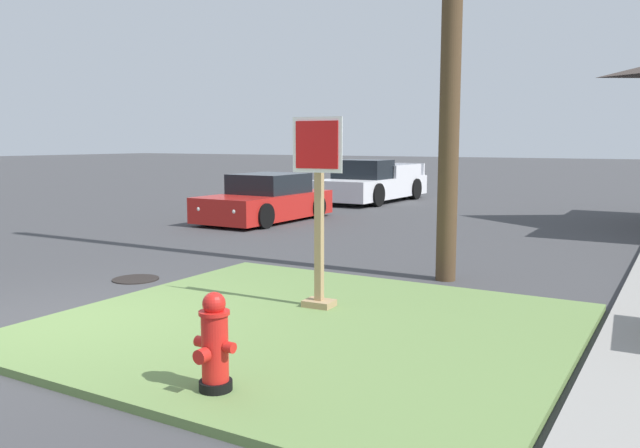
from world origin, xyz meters
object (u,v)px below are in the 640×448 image
stop_sign (319,218)px  parked_sedan_red (266,201)px  manhole_cover (136,279)px  fire_hydrant (215,345)px  pickup_truck_white (371,184)px

stop_sign → parked_sedan_red: 9.41m
manhole_cover → parked_sedan_red: 7.51m
fire_hydrant → parked_sedan_red: parked_sedan_red is taller
stop_sign → parked_sedan_red: size_ratio=0.57×
stop_sign → manhole_cover: bearing=175.8°
manhole_cover → fire_hydrant: bearing=-36.6°
fire_hydrant → parked_sedan_red: bearing=123.0°
stop_sign → parked_sedan_red: bearing=128.9°
fire_hydrant → pickup_truck_white: pickup_truck_white is taller
fire_hydrant → pickup_truck_white: size_ratio=0.16×
fire_hydrant → parked_sedan_red: 11.96m
pickup_truck_white → fire_hydrant: bearing=-68.4°
parked_sedan_red → pickup_truck_white: pickup_truck_white is taller
fire_hydrant → stop_sign: size_ratio=0.35×
parked_sedan_red → pickup_truck_white: size_ratio=0.78×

